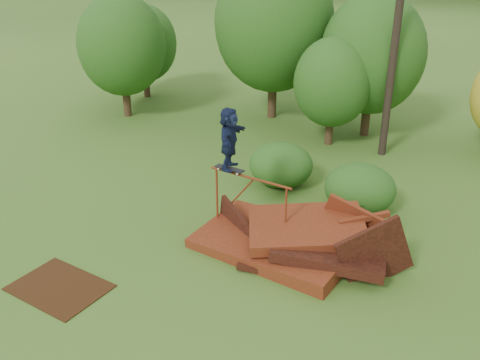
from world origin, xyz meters
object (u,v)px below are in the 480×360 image
(skater, at_px, (229,139))
(flat_plate, at_px, (60,287))
(utility_pole, at_px, (397,29))
(scrap_pile, at_px, (296,241))

(skater, relative_size, flat_plate, 0.76)
(skater, distance_m, flat_plate, 5.57)
(utility_pole, bearing_deg, scrap_pile, -102.00)
(scrap_pile, height_order, utility_pole, utility_pole)
(scrap_pile, distance_m, utility_pole, 9.02)
(flat_plate, xyz_separation_m, utility_pole, (6.67, 10.97, 4.64))
(skater, bearing_deg, utility_pole, -29.65)
(flat_plate, distance_m, utility_pole, 13.65)
(utility_pole, bearing_deg, skater, -116.95)
(flat_plate, bearing_deg, scrap_pile, 32.60)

